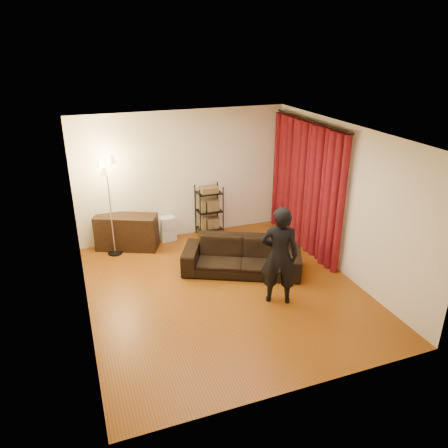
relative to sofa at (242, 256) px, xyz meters
name	(u,v)px	position (x,y,z in m)	size (l,w,h in m)	color
floor	(225,290)	(-0.53, -0.51, -0.31)	(5.00, 5.00, 0.00)	#924812
ceiling	(225,133)	(-0.53, -0.51, 2.39)	(5.00, 5.00, 0.00)	white
wall_back	(183,175)	(-0.53, 1.99, 1.04)	(5.00, 5.00, 0.00)	#F6EACD
wall_front	(303,297)	(-0.53, -3.01, 1.04)	(5.00, 5.00, 0.00)	#F6EACD
wall_left	(79,238)	(-2.78, -0.51, 1.04)	(5.00, 5.00, 0.00)	#F6EACD
wall_right	(344,201)	(1.72, -0.51, 1.04)	(5.00, 5.00, 0.00)	#F6EACD
curtain_rod	(311,121)	(1.62, 0.61, 2.27)	(0.04, 0.04, 2.65)	black
curtain	(305,187)	(1.60, 0.61, 0.96)	(0.22, 2.65, 2.55)	maroon
sofa	(242,256)	(0.00, 0.00, 0.00)	(2.15, 0.84, 0.63)	black
person	(279,256)	(0.17, -1.12, 0.51)	(0.60, 0.40, 1.66)	black
media_cabinet	(127,232)	(-1.84, 1.71, 0.05)	(1.23, 0.46, 0.72)	black
storage_boxes	(168,229)	(-0.96, 1.80, -0.05)	(0.32, 0.26, 0.54)	silver
wire_shelf	(209,211)	(-0.04, 1.76, 0.25)	(0.51, 0.36, 1.13)	black
floor_lamp	(110,208)	(-2.12, 1.55, 0.67)	(0.35, 0.35, 1.97)	silver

